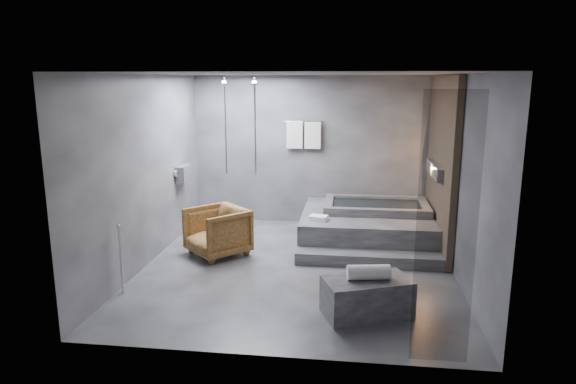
# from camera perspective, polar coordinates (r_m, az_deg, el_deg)

# --- Properties ---
(room) EXTENTS (5.00, 5.04, 2.82)m
(room) POSITION_cam_1_polar(r_m,az_deg,el_deg) (7.45, 4.30, 4.71)
(room) COLOR #2F2F31
(room) RESTS_ON ground
(tub_deck) EXTENTS (2.20, 2.00, 0.50)m
(tub_deck) POSITION_cam_1_polar(r_m,az_deg,el_deg) (8.94, 8.77, -3.80)
(tub_deck) COLOR #343436
(tub_deck) RESTS_ON ground
(tub_step) EXTENTS (2.20, 0.36, 0.18)m
(tub_step) POSITION_cam_1_polar(r_m,az_deg,el_deg) (7.86, 8.92, -7.33)
(tub_step) COLOR #343436
(tub_step) RESTS_ON ground
(concrete_bench) EXTENTS (1.13, 0.87, 0.45)m
(concrete_bench) POSITION_cam_1_polar(r_m,az_deg,el_deg) (6.22, 8.74, -11.47)
(concrete_bench) COLOR #313234
(concrete_bench) RESTS_ON ground
(driftwood_chair) EXTENTS (1.17, 1.17, 0.76)m
(driftwood_chair) POSITION_cam_1_polar(r_m,az_deg,el_deg) (8.16, -7.87, -4.38)
(driftwood_chair) COLOR #442911
(driftwood_chair) RESTS_ON ground
(rolled_towel) EXTENTS (0.52, 0.26, 0.18)m
(rolled_towel) POSITION_cam_1_polar(r_m,az_deg,el_deg) (6.10, 8.94, -8.80)
(rolled_towel) COLOR white
(rolled_towel) RESTS_ON concrete_bench
(deck_towel) EXTENTS (0.32, 0.27, 0.07)m
(deck_towel) POSITION_cam_1_polar(r_m,az_deg,el_deg) (8.30, 3.39, -2.89)
(deck_towel) COLOR white
(deck_towel) RESTS_ON tub_deck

